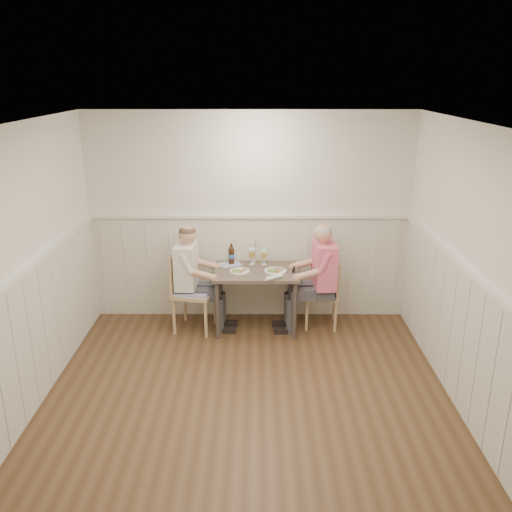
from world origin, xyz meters
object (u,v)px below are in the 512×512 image
Objects in this scene: man_in_pink at (320,286)px; dining_table at (256,278)px; chair_right at (326,291)px; diner_cream at (191,286)px; beer_bottle at (231,255)px; grass_vase at (254,252)px; chair_left at (189,288)px.

dining_table is at bearing 177.48° from man_in_pink.
chair_right is 1.65m from diner_cream.
beer_bottle is at bearing 170.45° from chair_right.
beer_bottle is (0.49, 0.27, 0.31)m from diner_cream.
diner_cream is (-1.56, 0.01, -0.01)m from man_in_pink.
man_in_pink is 1.56m from diner_cream.
dining_table is 0.78m from man_in_pink.
chair_right is 0.15m from man_in_pink.
man_in_pink reaches higher than chair_right.
grass_vase is (0.77, 0.28, 0.34)m from diner_cream.
man_in_pink is at bearing -14.42° from beer_bottle.
man_in_pink is 0.91m from grass_vase.
diner_cream is (-0.79, -0.02, -0.09)m from dining_table.
grass_vase reaches higher than chair_right.
man_in_pink is (1.58, -0.00, 0.03)m from chair_left.
dining_table is 0.75× the size of diner_cream.
grass_vase is (0.78, 0.28, 0.36)m from chair_left.
diner_cream is at bearing 22.94° from chair_left.
dining_table is at bearing -83.87° from grass_vase.
man_in_pink is (-0.09, -0.08, 0.10)m from chair_right.
grass_vase is at bearing 96.13° from dining_table.
diner_cream is at bearing -177.57° from chair_right.
diner_cream reaches higher than dining_table.
dining_table is 0.80m from diner_cream.
chair_left is at bearing -151.55° from beer_bottle.
diner_cream is (-1.65, -0.07, 0.09)m from chair_right.
beer_bottle is 0.28m from grass_vase.
beer_bottle is 0.79× the size of grass_vase.
man_in_pink reaches higher than chair_left.
chair_left reaches higher than dining_table.
diner_cream is 0.88m from grass_vase.
diner_cream is at bearing -160.09° from grass_vase.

